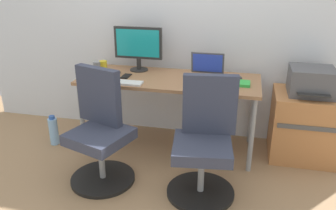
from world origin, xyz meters
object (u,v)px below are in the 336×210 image
object	(u,v)px
office_chair_right	(204,143)
coffee_mug	(103,65)
printer	(311,81)
desktop_monitor	(138,46)
office_chair_left	(100,132)
open_laptop	(206,72)
water_bottle_on_floor	(54,131)
side_cabinet	(304,125)

from	to	relation	value
office_chair_right	coffee_mug	world-z (taller)	office_chair_right
printer	desktop_monitor	world-z (taller)	desktop_monitor
office_chair_left	open_laptop	bearing A→B (deg)	43.60
office_chair_left	open_laptop	xyz separation A→B (m)	(0.77, 0.74, 0.35)
water_bottle_on_floor	desktop_monitor	bearing A→B (deg)	26.42
printer	coffee_mug	world-z (taller)	printer
desktop_monitor	coffee_mug	distance (m)	0.41
water_bottle_on_floor	office_chair_left	bearing A→B (deg)	-31.20
open_laptop	coffee_mug	xyz separation A→B (m)	(-1.04, 0.03, -0.01)
office_chair_right	side_cabinet	distance (m)	1.13
office_chair_right	coffee_mug	bearing A→B (deg)	146.09
open_laptop	desktop_monitor	bearing A→B (deg)	172.18
office_chair_left	desktop_monitor	bearing A→B (deg)	84.23
office_chair_right	water_bottle_on_floor	world-z (taller)	office_chair_right
office_chair_right	side_cabinet	xyz separation A→B (m)	(0.84, 0.75, -0.11)
side_cabinet	water_bottle_on_floor	size ratio (longest dim) A/B	2.03
side_cabinet	water_bottle_on_floor	xyz separation A→B (m)	(-2.42, -0.32, -0.17)
water_bottle_on_floor	open_laptop	bearing A→B (deg)	11.49
printer	desktop_monitor	xyz separation A→B (m)	(-1.62, 0.07, 0.22)
desktop_monitor	open_laptop	bearing A→B (deg)	-7.82
water_bottle_on_floor	open_laptop	distance (m)	1.64
printer	water_bottle_on_floor	xyz separation A→B (m)	(-2.42, -0.32, -0.60)
open_laptop	coffee_mug	size ratio (longest dim) A/B	3.37
water_bottle_on_floor	desktop_monitor	size ratio (longest dim) A/B	0.65
printer	coffee_mug	xyz separation A→B (m)	(-1.97, 0.01, 0.02)
office_chair_right	printer	size ratio (longest dim) A/B	2.35
office_chair_left	office_chair_right	distance (m)	0.86
office_chair_left	side_cabinet	size ratio (longest dim) A/B	1.50
coffee_mug	printer	bearing A→B (deg)	-0.31
office_chair_left	office_chair_right	size ratio (longest dim) A/B	1.00
water_bottle_on_floor	office_chair_right	bearing A→B (deg)	-15.24
desktop_monitor	water_bottle_on_floor	bearing A→B (deg)	-153.58
water_bottle_on_floor	coffee_mug	size ratio (longest dim) A/B	3.37
desktop_monitor	coffee_mug	bearing A→B (deg)	-169.83
side_cabinet	coffee_mug	distance (m)	2.03
water_bottle_on_floor	side_cabinet	bearing A→B (deg)	7.61
desktop_monitor	office_chair_left	bearing A→B (deg)	-95.77
office_chair_right	desktop_monitor	size ratio (longest dim) A/B	1.96
side_cabinet	office_chair_right	bearing A→B (deg)	-138.12
coffee_mug	desktop_monitor	bearing A→B (deg)	10.17
open_laptop	coffee_mug	bearing A→B (deg)	178.32
office_chair_left	side_cabinet	xyz separation A→B (m)	(1.70, 0.76, -0.11)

